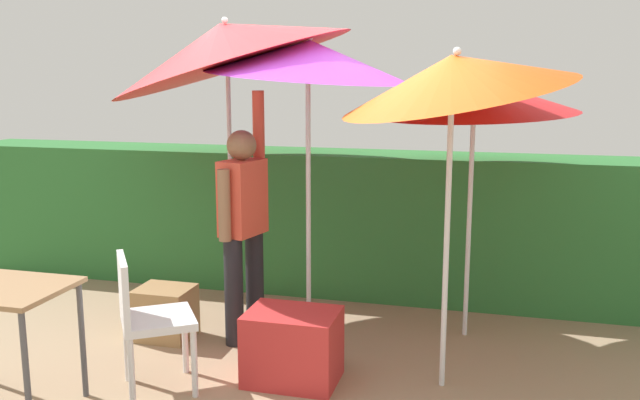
{
  "coord_description": "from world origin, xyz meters",
  "views": [
    {
      "loc": [
        1.24,
        -4.37,
        2.0
      ],
      "look_at": [
        0.0,
        0.3,
        1.1
      ],
      "focal_mm": 38.0,
      "sensor_mm": 36.0,
      "label": 1
    }
  ],
  "objects_px": {
    "umbrella_rainbow": "(309,59)",
    "cooler_box": "(293,347)",
    "umbrella_navy": "(475,96)",
    "umbrella_orange": "(454,76)",
    "folding_table": "(0,301)",
    "umbrella_yellow": "(226,45)",
    "crate_cardboard": "(165,313)",
    "person_vendor": "(243,219)",
    "chair_plastic": "(146,314)"
  },
  "relations": [
    {
      "from": "umbrella_rainbow",
      "to": "cooler_box",
      "type": "bearing_deg",
      "value": -82.3
    },
    {
      "from": "cooler_box",
      "to": "umbrella_navy",
      "type": "bearing_deg",
      "value": 46.4
    },
    {
      "from": "umbrella_orange",
      "to": "folding_table",
      "type": "xyz_separation_m",
      "value": [
        -2.53,
        -0.97,
        -1.31
      ]
    },
    {
      "from": "cooler_box",
      "to": "umbrella_rainbow",
      "type": "bearing_deg",
      "value": 97.7
    },
    {
      "from": "umbrella_yellow",
      "to": "folding_table",
      "type": "distance_m",
      "value": 2.52
    },
    {
      "from": "cooler_box",
      "to": "crate_cardboard",
      "type": "xyz_separation_m",
      "value": [
        -1.17,
        0.47,
        -0.04
      ]
    },
    {
      "from": "crate_cardboard",
      "to": "cooler_box",
      "type": "bearing_deg",
      "value": -21.72
    },
    {
      "from": "cooler_box",
      "to": "crate_cardboard",
      "type": "distance_m",
      "value": 1.26
    },
    {
      "from": "umbrella_orange",
      "to": "folding_table",
      "type": "height_order",
      "value": "umbrella_orange"
    },
    {
      "from": "crate_cardboard",
      "to": "umbrella_rainbow",
      "type": "bearing_deg",
      "value": 16.64
    },
    {
      "from": "person_vendor",
      "to": "folding_table",
      "type": "xyz_separation_m",
      "value": [
        -0.99,
        -1.42,
        -0.26
      ]
    },
    {
      "from": "umbrella_navy",
      "to": "chair_plastic",
      "type": "bearing_deg",
      "value": -142.28
    },
    {
      "from": "crate_cardboard",
      "to": "chair_plastic",
      "type": "bearing_deg",
      "value": -69.12
    },
    {
      "from": "umbrella_rainbow",
      "to": "umbrella_navy",
      "type": "xyz_separation_m",
      "value": [
        1.17,
        0.33,
        -0.27
      ]
    },
    {
      "from": "umbrella_orange",
      "to": "crate_cardboard",
      "type": "bearing_deg",
      "value": 172.09
    },
    {
      "from": "umbrella_navy",
      "to": "person_vendor",
      "type": "distance_m",
      "value": 1.93
    },
    {
      "from": "umbrella_orange",
      "to": "folding_table",
      "type": "distance_m",
      "value": 3.01
    },
    {
      "from": "umbrella_orange",
      "to": "umbrella_navy",
      "type": "bearing_deg",
      "value": 84.57
    },
    {
      "from": "umbrella_yellow",
      "to": "crate_cardboard",
      "type": "relative_size",
      "value": 6.57
    },
    {
      "from": "umbrella_orange",
      "to": "chair_plastic",
      "type": "relative_size",
      "value": 2.6
    },
    {
      "from": "umbrella_orange",
      "to": "chair_plastic",
      "type": "height_order",
      "value": "umbrella_orange"
    },
    {
      "from": "umbrella_yellow",
      "to": "umbrella_navy",
      "type": "distance_m",
      "value": 1.96
    },
    {
      "from": "umbrella_orange",
      "to": "chair_plastic",
      "type": "distance_m",
      "value": 2.41
    },
    {
      "from": "umbrella_orange",
      "to": "umbrella_yellow",
      "type": "bearing_deg",
      "value": 154.06
    },
    {
      "from": "umbrella_navy",
      "to": "person_vendor",
      "type": "xyz_separation_m",
      "value": [
        -1.64,
        -0.5,
        -0.91
      ]
    },
    {
      "from": "umbrella_rainbow",
      "to": "chair_plastic",
      "type": "bearing_deg",
      "value": -123.02
    },
    {
      "from": "folding_table",
      "to": "umbrella_navy",
      "type": "bearing_deg",
      "value": 36.17
    },
    {
      "from": "umbrella_navy",
      "to": "cooler_box",
      "type": "relative_size",
      "value": 3.4
    },
    {
      "from": "cooler_box",
      "to": "folding_table",
      "type": "xyz_separation_m",
      "value": [
        -1.56,
        -0.8,
        0.44
      ]
    },
    {
      "from": "person_vendor",
      "to": "umbrella_rainbow",
      "type": "bearing_deg",
      "value": 19.31
    },
    {
      "from": "umbrella_navy",
      "to": "umbrella_orange",
      "type": "bearing_deg",
      "value": -95.43
    },
    {
      "from": "umbrella_yellow",
      "to": "person_vendor",
      "type": "xyz_separation_m",
      "value": [
        0.28,
        -0.44,
        -1.29
      ]
    },
    {
      "from": "umbrella_orange",
      "to": "chair_plastic",
      "type": "xyz_separation_m",
      "value": [
        -1.82,
        -0.53,
        -1.48
      ]
    },
    {
      "from": "crate_cardboard",
      "to": "umbrella_yellow",
      "type": "bearing_deg",
      "value": 62.19
    },
    {
      "from": "umbrella_navy",
      "to": "crate_cardboard",
      "type": "distance_m",
      "value": 2.85
    },
    {
      "from": "person_vendor",
      "to": "folding_table",
      "type": "distance_m",
      "value": 1.75
    },
    {
      "from": "person_vendor",
      "to": "cooler_box",
      "type": "height_order",
      "value": "person_vendor"
    },
    {
      "from": "umbrella_rainbow",
      "to": "umbrella_yellow",
      "type": "xyz_separation_m",
      "value": [
        -0.75,
        0.27,
        0.12
      ]
    },
    {
      "from": "cooler_box",
      "to": "crate_cardboard",
      "type": "relative_size",
      "value": 1.44
    },
    {
      "from": "umbrella_navy",
      "to": "crate_cardboard",
      "type": "xyz_separation_m",
      "value": [
        -2.23,
        -0.65,
        -1.64
      ]
    },
    {
      "from": "cooler_box",
      "to": "crate_cardboard",
      "type": "height_order",
      "value": "cooler_box"
    },
    {
      "from": "umbrella_rainbow",
      "to": "folding_table",
      "type": "xyz_separation_m",
      "value": [
        -1.46,
        -1.59,
        -1.43
      ]
    },
    {
      "from": "umbrella_yellow",
      "to": "umbrella_navy",
      "type": "relative_size",
      "value": 1.34
    },
    {
      "from": "umbrella_orange",
      "to": "umbrella_yellow",
      "type": "height_order",
      "value": "umbrella_yellow"
    },
    {
      "from": "umbrella_orange",
      "to": "umbrella_yellow",
      "type": "distance_m",
      "value": 2.05
    },
    {
      "from": "umbrella_navy",
      "to": "chair_plastic",
      "type": "distance_m",
      "value": 2.76
    },
    {
      "from": "chair_plastic",
      "to": "folding_table",
      "type": "distance_m",
      "value": 0.85
    },
    {
      "from": "umbrella_yellow",
      "to": "cooler_box",
      "type": "bearing_deg",
      "value": -51.01
    },
    {
      "from": "chair_plastic",
      "to": "crate_cardboard",
      "type": "relative_size",
      "value": 2.14
    },
    {
      "from": "umbrella_navy",
      "to": "person_vendor",
      "type": "relative_size",
      "value": 1.08
    }
  ]
}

